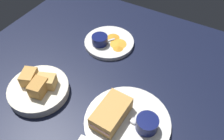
# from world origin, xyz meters

# --- Properties ---
(ground_plane) EXTENTS (1.10, 1.10, 0.03)m
(ground_plane) POSITION_xyz_m (0.00, 0.00, -0.01)
(ground_plane) COLOR black
(plate_sandwich_main) EXTENTS (0.26, 0.26, 0.02)m
(plate_sandwich_main) POSITION_xyz_m (-0.06, -0.14, 0.01)
(plate_sandwich_main) COLOR silver
(plate_sandwich_main) RESTS_ON ground_plane
(sandwich_half_near) EXTENTS (0.14, 0.08, 0.05)m
(sandwich_half_near) POSITION_xyz_m (-0.07, -0.09, 0.04)
(sandwich_half_near) COLOR tan
(sandwich_half_near) RESTS_ON plate_sandwich_main
(ramekin_dark_sauce) EXTENTS (0.07, 0.07, 0.04)m
(ramekin_dark_sauce) POSITION_xyz_m (-0.05, -0.19, 0.04)
(ramekin_dark_sauce) COLOR #0C144C
(ramekin_dark_sauce) RESTS_ON plate_sandwich_main
(spoon_by_dark_ramekin) EXTENTS (0.02, 0.10, 0.01)m
(spoon_by_dark_ramekin) POSITION_xyz_m (-0.05, -0.14, 0.02)
(spoon_by_dark_ramekin) COLOR silver
(spoon_by_dark_ramekin) RESTS_ON plate_sandwich_main
(plate_chips_companion) EXTENTS (0.20, 0.20, 0.02)m
(plate_chips_companion) POSITION_xyz_m (0.23, 0.10, 0.01)
(plate_chips_companion) COLOR silver
(plate_chips_companion) RESTS_ON ground_plane
(ramekin_light_gravy) EXTENTS (0.06, 0.06, 0.03)m
(ramekin_light_gravy) POSITION_xyz_m (0.20, 0.12, 0.03)
(ramekin_light_gravy) COLOR #0C144C
(ramekin_light_gravy) RESTS_ON plate_chips_companion
(spoon_by_gravy_ramekin) EXTENTS (0.09, 0.07, 0.01)m
(spoon_by_gravy_ramekin) POSITION_xyz_m (0.19, 0.12, 0.02)
(spoon_by_gravy_ramekin) COLOR silver
(spoon_by_gravy_ramekin) RESTS_ON plate_chips_companion
(plantain_chip_scatter) EXTENTS (0.10, 0.12, 0.01)m
(plantain_chip_scatter) POSITION_xyz_m (0.24, 0.06, 0.02)
(plantain_chip_scatter) COLOR orange
(plantain_chip_scatter) RESTS_ON plate_chips_companion
(bread_basket_rear) EXTENTS (0.20, 0.20, 0.08)m
(bread_basket_rear) POSITION_xyz_m (-0.10, 0.17, 0.02)
(bread_basket_rear) COLOR silver
(bread_basket_rear) RESTS_ON ground_plane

